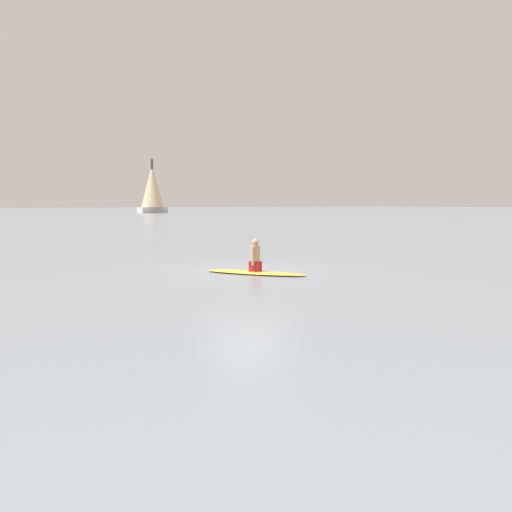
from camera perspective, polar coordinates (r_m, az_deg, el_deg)
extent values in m
plane|color=gray|center=(17.15, -0.80, -1.51)|extent=(400.00, 400.00, 0.00)
ellipsoid|color=gold|center=(16.49, -0.07, -1.64)|extent=(2.30, 2.94, 0.08)
cube|color=#A51E23|center=(16.47, -0.07, -1.01)|extent=(0.38, 0.39, 0.29)
cylinder|color=tan|center=(16.43, -0.07, 0.24)|extent=(0.37, 0.37, 0.48)
sphere|color=tan|center=(16.41, -0.07, 1.37)|extent=(0.19, 0.19, 0.19)
cylinder|color=tan|center=(16.29, -0.30, -0.02)|extent=(0.11, 0.11, 0.52)
cylinder|color=tan|center=(16.59, 0.16, 0.08)|extent=(0.11, 0.11, 0.52)
cube|color=silver|center=(114.32, -10.13, 4.47)|extent=(6.32, 3.30, 1.09)
cylinder|color=#4C4238|center=(114.37, -10.18, 7.07)|extent=(0.48, 0.48, 9.26)
cone|color=beige|center=(114.35, -10.17, 6.79)|extent=(5.18, 5.18, 8.15)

